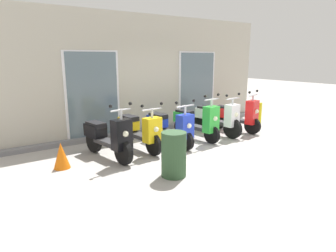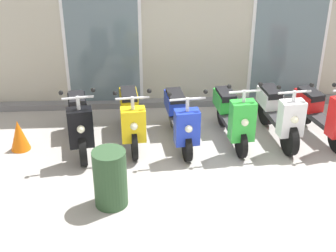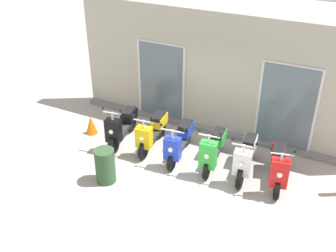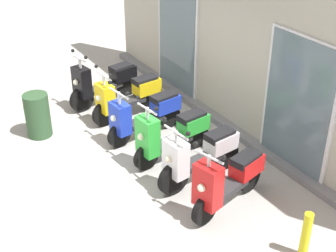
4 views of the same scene
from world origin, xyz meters
The scene contains 11 objects.
ground_plane centered at (0.00, 0.00, 0.00)m, with size 40.00×40.00×0.00m, color #A8A39E.
storefront_facade centered at (0.00, 2.58, 1.59)m, with size 8.40×0.50×3.29m.
scooter_black centered at (-2.07, 0.84, 0.48)m, with size 0.62×1.65×1.25m.
scooter_yellow centered at (-1.23, 0.96, 0.49)m, with size 0.58×1.59×1.17m.
scooter_blue centered at (-0.42, 0.87, 0.47)m, with size 0.62×1.59×1.18m.
scooter_green centered at (0.46, 0.89, 0.50)m, with size 0.57×1.57×1.25m.
scooter_white centered at (1.24, 0.94, 0.48)m, with size 0.60×1.62×1.21m.
scooter_red centered at (2.00, 0.90, 0.48)m, with size 0.70×1.50×1.23m.
traffic_cone centered at (-3.06, 0.82, 0.26)m, with size 0.32×0.32×0.52m, color orange.
trash_bin centered at (-1.50, -0.76, 0.41)m, with size 0.45×0.45×0.83m, color #2D4C2D.
curb_bollard centered at (3.33, 1.14, 0.35)m, with size 0.12×0.12×0.70m, color yellow.
Camera 4 is at (6.39, -2.82, 4.62)m, focal length 51.84 mm.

